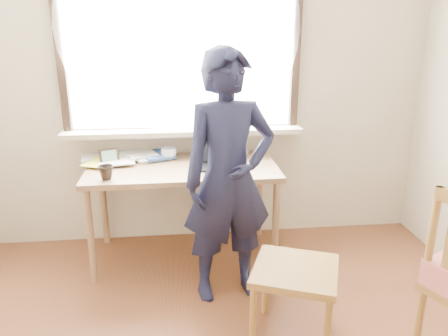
{
  "coord_description": "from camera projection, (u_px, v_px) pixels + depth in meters",
  "views": [
    {
      "loc": [
        -0.25,
        -1.42,
        1.73
      ],
      "look_at": [
        0.01,
        0.95,
        0.94
      ],
      "focal_mm": 35.0,
      "sensor_mm": 36.0,
      "label": 1
    }
  ],
  "objects": [
    {
      "name": "room_shell",
      "position": [
        239.0,
        50.0,
        1.58
      ],
      "size": [
        3.52,
        4.02,
        2.61
      ],
      "color": "beige",
      "rests_on": "ground"
    },
    {
      "name": "desk",
      "position": [
        183.0,
        176.0,
        3.21
      ],
      "size": [
        1.38,
        0.69,
        0.74
      ],
      "color": "olive",
      "rests_on": "ground"
    },
    {
      "name": "laptop",
      "position": [
        219.0,
        160.0,
        3.17
      ],
      "size": [
        0.34,
        0.29,
        0.21
      ],
      "color": "black",
      "rests_on": "desk"
    },
    {
      "name": "mug_white",
      "position": [
        169.0,
        154.0,
        3.33
      ],
      "size": [
        0.14,
        0.14,
        0.09
      ],
      "primitive_type": "imported",
      "rotation": [
        0.0,
        0.0,
        0.29
      ],
      "color": "white",
      "rests_on": "desk"
    },
    {
      "name": "mug_dark",
      "position": [
        106.0,
        173.0,
        2.9
      ],
      "size": [
        0.14,
        0.14,
        0.09
      ],
      "primitive_type": "imported",
      "rotation": [
        0.0,
        0.0,
        -0.52
      ],
      "color": "black",
      "rests_on": "desk"
    },
    {
      "name": "mouse",
      "position": [
        241.0,
        166.0,
        3.14
      ],
      "size": [
        0.08,
        0.06,
        0.03
      ],
      "primitive_type": "ellipsoid",
      "color": "black",
      "rests_on": "desk"
    },
    {
      "name": "desk_clutter",
      "position": [
        148.0,
        158.0,
        3.31
      ],
      "size": [
        0.79,
        0.49,
        0.04
      ],
      "color": "white",
      "rests_on": "desk"
    },
    {
      "name": "book_a",
      "position": [
        134.0,
        159.0,
        3.32
      ],
      "size": [
        0.3,
        0.34,
        0.03
      ],
      "primitive_type": "imported",
      "rotation": [
        0.0,
        0.0,
        0.42
      ],
      "color": "white",
      "rests_on": "desk"
    },
    {
      "name": "book_b",
      "position": [
        224.0,
        153.0,
        3.46
      ],
      "size": [
        0.26,
        0.31,
        0.02
      ],
      "primitive_type": "imported",
      "rotation": [
        0.0,
        0.0,
        -0.29
      ],
      "color": "white",
      "rests_on": "desk"
    },
    {
      "name": "picture_frame",
      "position": [
        109.0,
        157.0,
        3.21
      ],
      "size": [
        0.14,
        0.07,
        0.11
      ],
      "color": "black",
      "rests_on": "desk"
    },
    {
      "name": "work_chair",
      "position": [
        295.0,
        279.0,
        2.41
      ],
      "size": [
        0.58,
        0.57,
        0.46
      ],
      "color": "olive",
      "rests_on": "ground"
    },
    {
      "name": "person",
      "position": [
        229.0,
        179.0,
        2.72
      ],
      "size": [
        0.65,
        0.49,
        1.61
      ],
      "primitive_type": "imported",
      "rotation": [
        0.0,
        0.0,
        0.19
      ],
      "color": "black",
      "rests_on": "ground"
    }
  ]
}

